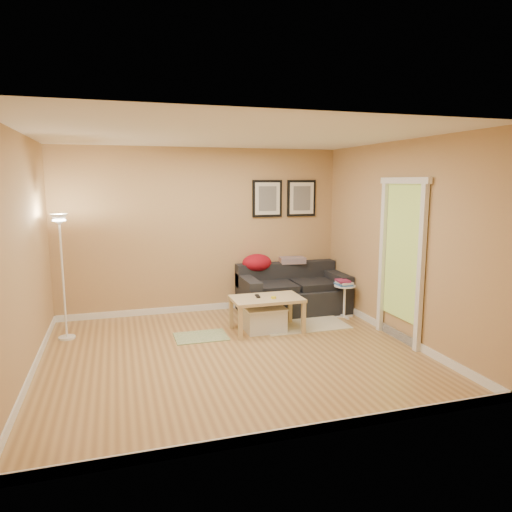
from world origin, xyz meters
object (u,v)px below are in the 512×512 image
object	(u,v)px
floor_lamp	(63,281)
coffee_table	(267,314)
side_table	(344,301)
book_stack	(343,282)
sofa	(293,289)
storage_bin	(265,319)

from	to	relation	value
floor_lamp	coffee_table	bearing A→B (deg)	-10.09
side_table	book_stack	xyz separation A→B (m)	(-0.02, 0.01, 0.29)
book_stack	floor_lamp	world-z (taller)	floor_lamp
sofa	coffee_table	distance (m)	1.11
side_table	book_stack	size ratio (longest dim) A/B	1.90
book_stack	floor_lamp	size ratio (longest dim) A/B	0.16
side_table	storage_bin	bearing A→B (deg)	-168.26
book_stack	side_table	bearing A→B (deg)	-35.20
sofa	side_table	distance (m)	0.84
coffee_table	book_stack	bearing A→B (deg)	6.28
side_table	book_stack	world-z (taller)	book_stack
sofa	side_table	world-z (taller)	sofa
coffee_table	side_table	world-z (taller)	side_table
coffee_table	book_stack	distance (m)	1.41
coffee_table	floor_lamp	xyz separation A→B (m)	(-2.66, 0.47, 0.55)
sofa	side_table	xyz separation A→B (m)	(0.64, -0.53, -0.12)
book_stack	floor_lamp	bearing A→B (deg)	-179.46
sofa	storage_bin	bearing A→B (deg)	-132.27
coffee_table	sofa	bearing A→B (deg)	42.21
sofa	storage_bin	xyz separation A→B (m)	(-0.75, -0.82, -0.20)
side_table	floor_lamp	xyz separation A→B (m)	(-4.02, 0.17, 0.54)
coffee_table	side_table	bearing A→B (deg)	5.53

